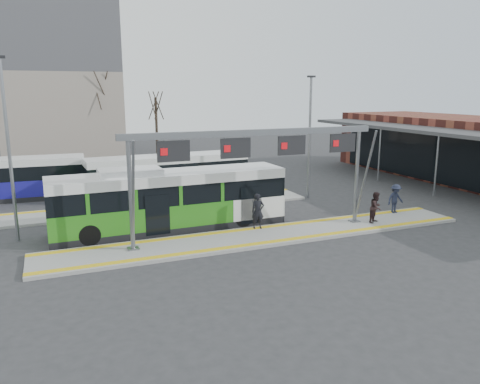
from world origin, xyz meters
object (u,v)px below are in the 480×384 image
object	(u,v)px
gantry	(258,151)
passenger_b	(376,207)
passenger_a	(258,211)
passenger_c	(395,199)
hero_bus	(170,200)

from	to	relation	value
gantry	passenger_b	xyz separation A→B (m)	(6.79, -0.53, -3.31)
passenger_a	passenger_c	world-z (taller)	passenger_a
gantry	passenger_c	distance (m)	9.75
hero_bus	passenger_c	world-z (taller)	hero_bus
passenger_c	passenger_b	bearing A→B (deg)	-157.12
passenger_a	passenger_c	bearing A→B (deg)	7.16
passenger_a	passenger_b	world-z (taller)	passenger_a
hero_bus	passenger_a	distance (m)	4.64
hero_bus	passenger_c	distance (m)	13.03
hero_bus	passenger_b	size ratio (longest dim) A/B	7.25
passenger_b	passenger_c	world-z (taller)	passenger_c
hero_bus	passenger_b	xyz separation A→B (m)	(10.46, -3.56, -0.54)
gantry	passenger_b	world-z (taller)	gantry
gantry	passenger_c	bearing A→B (deg)	4.39
passenger_a	hero_bus	bearing A→B (deg)	159.86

